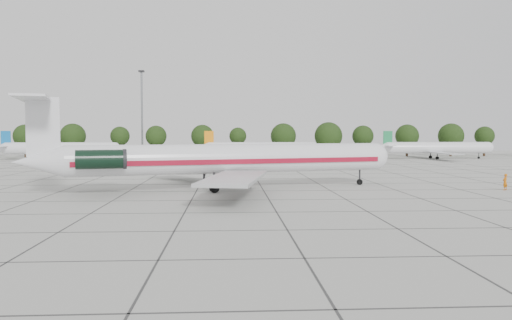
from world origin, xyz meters
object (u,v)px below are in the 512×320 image
(floodlight_mast, at_px, (142,108))
(ground_crew, at_px, (505,182))
(bg_airliner_c, at_px, (260,148))
(bg_airliner_b, at_px, (59,149))
(bg_airliner_d, at_px, (437,148))
(main_airliner, at_px, (214,159))

(floodlight_mast, bearing_deg, ground_crew, -57.48)
(ground_crew, distance_m, floodlight_mast, 110.84)
(ground_crew, relative_size, floodlight_mast, 0.08)
(ground_crew, height_order, bg_airliner_c, bg_airliner_c)
(ground_crew, bearing_deg, floodlight_mast, -87.61)
(bg_airliner_b, xyz_separation_m, bg_airliner_c, (51.15, -0.03, 0.00))
(ground_crew, relative_size, bg_airliner_d, 0.07)
(bg_airliner_c, bearing_deg, bg_airliner_d, -0.41)
(floodlight_mast, bearing_deg, bg_airliner_b, -128.12)
(main_airliner, relative_size, ground_crew, 22.89)
(bg_airliner_c, bearing_deg, bg_airliner_b, 179.96)
(bg_airliner_c, height_order, bg_airliner_d, same)
(floodlight_mast, bearing_deg, main_airliner, -75.13)
(main_airliner, bearing_deg, floodlight_mast, 90.05)
(bg_airliner_d, bearing_deg, main_airliner, -129.58)
(main_airliner, relative_size, floodlight_mast, 1.78)
(bg_airliner_b, xyz_separation_m, bg_airliner_d, (97.93, -0.37, 0.00))
(ground_crew, distance_m, bg_airliner_c, 75.27)
(ground_crew, bearing_deg, bg_airliner_d, -137.18)
(bg_airliner_c, height_order, floodlight_mast, floodlight_mast)
(main_airliner, relative_size, bg_airliner_d, 1.60)
(bg_airliner_d, relative_size, floodlight_mast, 1.11)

